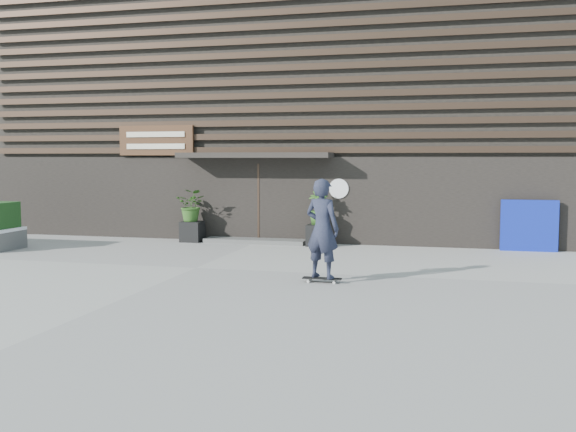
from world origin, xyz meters
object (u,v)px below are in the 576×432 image
(blue_tarp, at_px, (529,226))
(skateboarder, at_px, (322,229))
(planter_pot_right, at_px, (318,235))
(planter_pot_left, at_px, (192,232))

(blue_tarp, xyz_separation_m, skateboarder, (-4.44, -5.73, 0.39))
(planter_pot_right, distance_m, blue_tarp, 5.66)
(blue_tarp, distance_m, skateboarder, 7.26)
(planter_pot_left, distance_m, blue_tarp, 9.45)
(planter_pot_left, bearing_deg, planter_pot_right, 0.00)
(planter_pot_left, xyz_separation_m, planter_pot_right, (3.80, 0.00, 0.00))
(planter_pot_right, bearing_deg, skateboarder, -77.52)
(blue_tarp, bearing_deg, planter_pot_right, -177.67)
(planter_pot_right, xyz_separation_m, skateboarder, (1.20, -5.43, 0.78))
(skateboarder, bearing_deg, planter_pot_right, 102.48)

